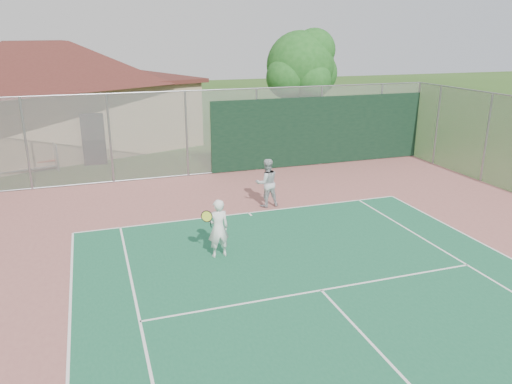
% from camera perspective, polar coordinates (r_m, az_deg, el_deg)
% --- Properties ---
extents(back_fence, '(20.08, 0.11, 3.53)m').
position_cam_1_polar(back_fence, '(21.35, 0.35, 6.88)').
color(back_fence, gray).
rests_on(back_fence, ground).
extents(side_fence_right, '(0.08, 9.00, 3.50)m').
position_cam_1_polar(side_fence_right, '(21.62, 24.84, 5.60)').
color(side_fence_right, gray).
rests_on(side_fence_right, ground).
extents(clubhouse, '(17.06, 14.10, 6.32)m').
position_cam_1_polar(clubhouse, '(27.66, -23.36, 11.18)').
color(clubhouse, tan).
rests_on(clubhouse, ground).
extents(bleachers, '(3.42, 2.35, 1.16)m').
position_cam_1_polar(bleachers, '(23.96, -25.66, 3.75)').
color(bleachers, '#AC4627').
rests_on(bleachers, ground).
extents(tree, '(4.27, 4.04, 5.95)m').
position_cam_1_polar(tree, '(27.50, 5.27, 13.96)').
color(tree, '#321D12').
rests_on(tree, ground).
extents(player_white_front, '(0.84, 0.64, 1.61)m').
position_cam_1_polar(player_white_front, '(13.10, -4.36, -4.20)').
color(player_white_front, white).
rests_on(player_white_front, ground).
extents(player_grey_back, '(0.81, 0.64, 1.66)m').
position_cam_1_polar(player_grey_back, '(16.88, 1.24, 1.00)').
color(player_grey_back, '#AEB0B3').
rests_on(player_grey_back, ground).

